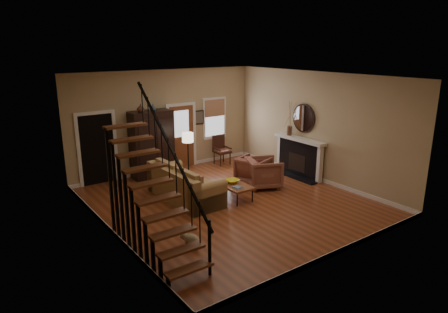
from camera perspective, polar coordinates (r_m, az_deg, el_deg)
room at (r=11.47m, az=-6.07°, el=2.80°), size 7.00×7.33×3.30m
staircase at (r=7.77m, az=-10.00°, el=-2.93°), size 0.94×2.80×3.20m
fireplace at (r=12.83m, az=10.79°, el=0.47°), size 0.33×1.95×2.30m
armoire at (r=12.65m, az=-10.27°, el=1.74°), size 1.30×0.60×2.10m
vase_a at (r=12.19m, az=-11.82°, el=6.76°), size 0.24×0.24×0.25m
vase_b at (r=12.36m, az=-10.12°, el=6.88°), size 0.20×0.20×0.21m
sofa at (r=10.78m, az=-5.57°, el=-3.90°), size 1.11×2.42×0.89m
coffee_table at (r=10.85m, az=1.47°, el=-5.04°), size 0.64×1.08×0.41m
bowl at (r=10.91m, az=1.21°, el=-3.52°), size 0.37×0.37×0.09m
books at (r=10.48m, az=1.94°, el=-4.46°), size 0.20×0.27×0.05m
armchair_left at (r=11.73m, az=5.68°, el=-2.33°), size 1.25×1.23×0.87m
armchair_right at (r=12.05m, az=4.23°, el=-1.93°), size 1.13×1.11×0.81m
floor_lamp at (r=12.21m, az=-5.13°, el=-0.04°), size 0.36×0.36×1.50m
side_chair at (r=13.87m, az=-0.27°, el=0.92°), size 0.54×0.54×1.02m
dog at (r=8.45m, az=-4.63°, el=-11.86°), size 0.38×0.47×0.30m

